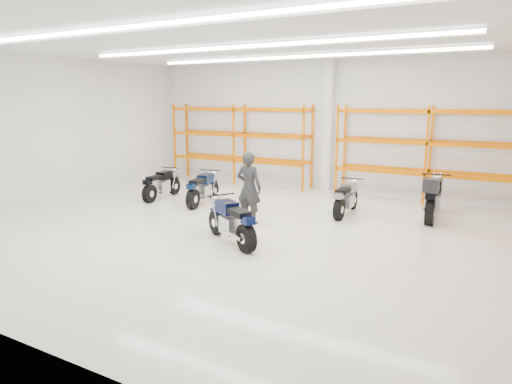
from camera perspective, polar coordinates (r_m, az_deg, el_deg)
The scene contains 11 objects.
ground at distance 11.30m, azimuth -1.76°, elevation -4.74°, with size 14.00×14.00×0.00m, color silver.
room_shell at distance 10.88m, azimuth -1.80°, elevation 12.14°, with size 14.02×12.02×4.51m.
motorcycle_main at distance 10.08m, azimuth -3.00°, elevation -3.91°, with size 1.87×1.20×1.03m.
motorcycle_back_a at distance 15.00m, azimuth -11.85°, elevation 0.83°, with size 0.65×1.98×0.97m.
motorcycle_back_b at distance 13.98m, azimuth -6.75°, elevation 0.31°, with size 0.69×2.04×1.00m.
motorcycle_back_c at distance 12.87m, azimuth 11.14°, elevation -0.87°, with size 0.65×1.97×0.97m.
motorcycle_back_d at distance 12.97m, azimuth 21.20°, elevation -0.70°, with size 0.77×2.41×1.24m.
standing_man at distance 11.69m, azimuth -0.88°, elevation 0.53°, with size 0.68×0.45×1.87m, color black.
structural_column at distance 16.14m, azimuth 9.00°, elevation 8.10°, with size 0.32×0.32×4.50m, color white.
pallet_racking_back_left at distance 17.35m, azimuth -2.10°, elevation 6.92°, with size 5.67×0.87×3.00m.
pallet_racking_back_right at distance 15.00m, azimuth 20.80°, elevation 5.48°, with size 5.67×0.87×3.00m.
Camera 1 is at (5.61, -9.29, 3.14)m, focal length 32.00 mm.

